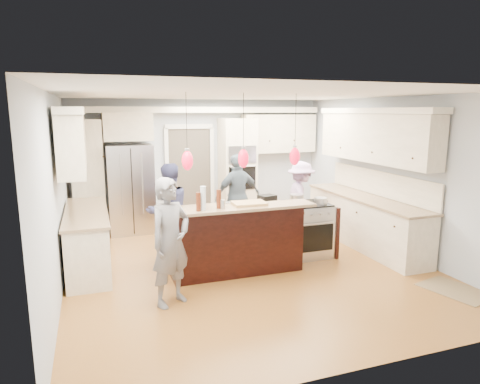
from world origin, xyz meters
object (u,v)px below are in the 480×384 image
at_px(refrigerator, 131,189).
at_px(island_range, 308,230).
at_px(person_far_left, 168,211).
at_px(kitchen_island, 231,237).
at_px(person_bar_end, 171,242).

relative_size(refrigerator, island_range, 1.96).
bearing_deg(island_range, person_far_left, 162.75).
bearing_deg(kitchen_island, island_range, 3.09).
distance_m(person_bar_end, person_far_left, 1.83).
relative_size(kitchen_island, person_bar_end, 1.27).
bearing_deg(kitchen_island, refrigerator, 116.90).
height_order(person_bar_end, person_far_left, person_bar_end).
relative_size(refrigerator, kitchen_island, 0.86).
distance_m(refrigerator, person_far_left, 1.85).
bearing_deg(island_range, person_bar_end, -156.61).
distance_m(refrigerator, island_range, 3.71).
bearing_deg(person_bar_end, refrigerator, 61.49).
relative_size(refrigerator, person_far_left, 1.12).
distance_m(island_range, person_bar_end, 2.80).
bearing_deg(kitchen_island, person_far_left, 137.63).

